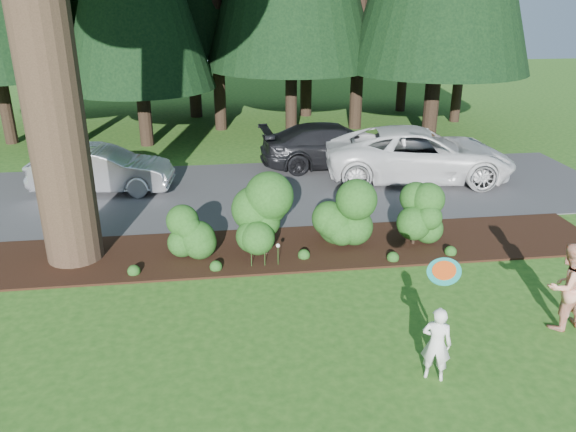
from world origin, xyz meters
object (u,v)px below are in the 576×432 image
at_px(child, 436,344).
at_px(car_white_suv, 419,154).
at_px(adult, 566,286).
at_px(frisbee, 444,271).
at_px(car_dark_suv, 334,145).
at_px(car_silver_wagon, 102,169).

bearing_deg(child, car_white_suv, -83.37).
bearing_deg(adult, child, 9.42).
bearing_deg(frisbee, car_dark_suv, 86.15).
height_order(car_silver_wagon, adult, adult).
distance_m(car_silver_wagon, car_white_suv, 10.01).
height_order(car_silver_wagon, child, car_silver_wagon).
bearing_deg(car_white_suv, frisbee, 170.50).
bearing_deg(frisbee, child, -96.99).
distance_m(car_white_suv, child, 10.37).
distance_m(car_silver_wagon, car_dark_suv, 7.76).
xyz_separation_m(car_silver_wagon, car_white_suv, (10.00, -0.08, 0.15)).
bearing_deg(frisbee, car_silver_wagon, 124.48).
relative_size(car_dark_suv, adult, 3.04).
xyz_separation_m(child, frisbee, (0.01, 0.04, 1.26)).
distance_m(car_silver_wagon, frisbee, 12.06).
distance_m(car_silver_wagon, child, 12.03).
relative_size(car_dark_suv, child, 3.97).
distance_m(child, frisbee, 1.26).
bearing_deg(car_silver_wagon, child, -139.59).
bearing_deg(child, car_silver_wagon, -30.95).
xyz_separation_m(car_silver_wagon, adult, (9.65, -8.81, 0.12)).
relative_size(car_white_suv, adult, 3.58).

